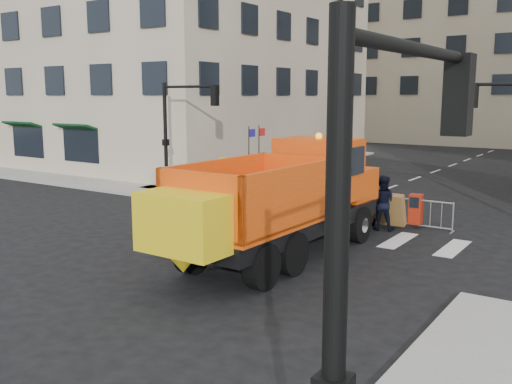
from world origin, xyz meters
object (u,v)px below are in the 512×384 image
Objects in this scene: worker at (224,181)px; cop_a at (367,200)px; cop_c at (373,203)px; newspaper_box at (416,209)px; plow_truck at (280,198)px; cop_b at (382,203)px.

cop_a is at bearing -9.16° from worker.
cop_c is 1.56m from newspaper_box.
newspaper_box is (2.05, 6.19, -1.14)m from plow_truck.
plow_truck reaches higher than cop_a.
plow_truck is 8.14m from worker.
cop_a is 0.85m from cop_b.
worker reaches higher than newspaper_box.
worker reaches higher than cop_a.
newspaper_box is (1.41, 0.64, -0.18)m from cop_c.
plow_truck reaches higher than cop_b.
plow_truck is 5.58× the size of cop_a.
newspaper_box is at bearing -5.03° from worker.
cop_b reaches higher than cop_a.
cop_c is at bearing -160.08° from newspaper_box.
plow_truck is 6.62m from newspaper_box.
cop_a is 6.50m from worker.
plow_truck is 5.35m from cop_b.
worker reaches higher than cop_b.
newspaper_box is at bearing 162.86° from cop_a.
newspaper_box is at bearing 137.29° from cop_c.
plow_truck reaches higher than newspaper_box.
plow_truck is 6.10× the size of cop_c.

